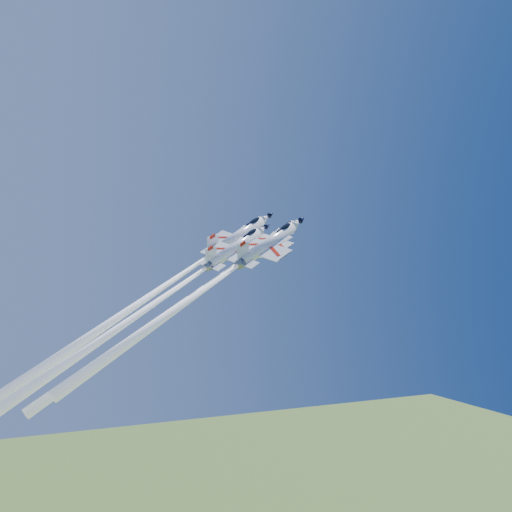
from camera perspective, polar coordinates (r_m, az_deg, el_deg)
name	(u,v)px	position (r m, az deg, el deg)	size (l,w,h in m)	color
jet_lead	(194,295)	(99.47, -6.23, -3.89)	(43.07, 20.81, 40.19)	white
jet_left	(158,290)	(101.52, -9.74, -3.38)	(44.54, 20.89, 40.81)	white
jet_right	(204,289)	(93.86, -5.25, -3.35)	(38.72, 18.14, 34.77)	white
jet_slot	(154,303)	(95.07, -10.15, -4.69)	(41.48, 19.46, 38.17)	white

